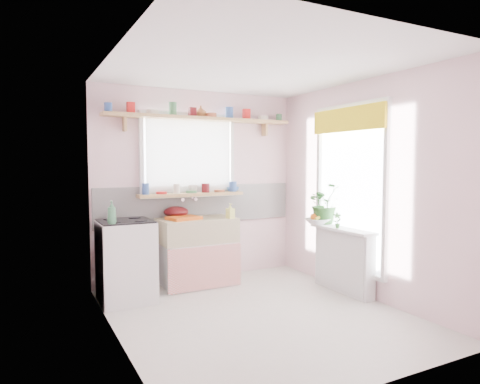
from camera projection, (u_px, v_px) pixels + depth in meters
room at (270, 177)px, 5.35m from camera, size 3.20×3.20×3.20m
sink_unit at (197, 251)px, 5.42m from camera, size 0.95×0.65×1.11m
cooker at (126, 261)px, 4.77m from camera, size 0.58×0.58×0.93m
radiator_ledge at (344, 259)px, 5.13m from camera, size 0.22×0.95×0.78m
windowsill at (191, 194)px, 5.54m from camera, size 1.40×0.22×0.04m
pine_shelf at (202, 119)px, 5.53m from camera, size 2.52×0.24×0.04m
shelf_crockery at (200, 113)px, 5.52m from camera, size 2.47×0.11×0.12m
sill_crockery at (190, 189)px, 5.53m from camera, size 1.35×0.11×0.12m
dish_tray at (184, 218)px, 5.28m from camera, size 0.43×0.36×0.04m
colander at (176, 212)px, 5.48m from camera, size 0.42×0.42×0.14m
jade_plant at (325, 203)px, 5.45m from camera, size 0.54×0.49×0.52m
fruit_bowl at (317, 221)px, 5.41m from camera, size 0.31×0.31×0.07m
herb_pot at (337, 220)px, 5.07m from camera, size 0.12×0.10×0.19m
soap_bottle_sink at (230, 211)px, 5.39m from camera, size 0.10×0.11×0.19m
sill_cup at (192, 189)px, 5.60m from camera, size 0.16×0.16×0.10m
sill_bowl at (232, 189)px, 5.88m from camera, size 0.25×0.25×0.06m
shelf_vase at (201, 112)px, 5.58m from camera, size 0.19×0.19×0.15m
cooker_bottle at (112, 212)px, 4.45m from camera, size 0.10×0.10×0.24m
fruit at (318, 216)px, 5.41m from camera, size 0.20×0.14×0.10m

